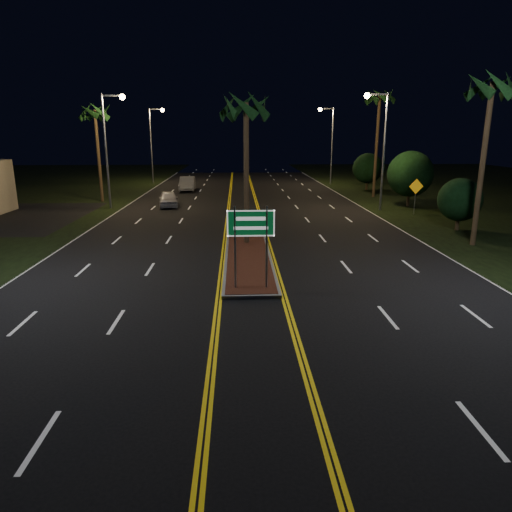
{
  "coord_description": "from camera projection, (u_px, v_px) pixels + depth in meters",
  "views": [
    {
      "loc": [
        -0.5,
        -14.02,
        5.93
      ],
      "look_at": [
        0.12,
        1.03,
        1.9
      ],
      "focal_mm": 32.0,
      "sensor_mm": 36.0,
      "label": 1
    }
  ],
  "objects": [
    {
      "name": "car_near",
      "position": [
        168.0,
        198.0,
        38.44
      ],
      "size": [
        2.65,
        4.8,
        1.52
      ],
      "primitive_type": "imported",
      "rotation": [
        0.0,
        0.0,
        0.16
      ],
      "color": "#B3B3BA",
      "rests_on": "ground"
    },
    {
      "name": "shrub_near",
      "position": [
        460.0,
        200.0,
        28.64
      ],
      "size": [
        2.7,
        2.7,
        3.3
      ],
      "color": "#382819",
      "rests_on": "ground"
    },
    {
      "name": "shrub_far",
      "position": [
        368.0,
        168.0,
        49.78
      ],
      "size": [
        3.24,
        3.24,
        3.96
      ],
      "color": "#382819",
      "rests_on": "ground"
    },
    {
      "name": "median_island",
      "position": [
        248.0,
        260.0,
        21.82
      ],
      "size": [
        2.25,
        10.25,
        0.17
      ],
      "color": "gray",
      "rests_on": "ground"
    },
    {
      "name": "palm_median",
      "position": [
        246.0,
        107.0,
        23.34
      ],
      "size": [
        2.4,
        2.4,
        8.3
      ],
      "color": "#382819",
      "rests_on": "ground"
    },
    {
      "name": "streetlight_left_far",
      "position": [
        154.0,
        137.0,
        55.67
      ],
      "size": [
        1.91,
        0.44,
        9.0
      ],
      "color": "gray",
      "rests_on": "ground"
    },
    {
      "name": "palm_right_near",
      "position": [
        492.0,
        88.0,
        23.12
      ],
      "size": [
        2.4,
        2.4,
        9.3
      ],
      "color": "#382819",
      "rests_on": "ground"
    },
    {
      "name": "streetlight_right_mid",
      "position": [
        380.0,
        138.0,
        35.28
      ],
      "size": [
        1.91,
        0.44,
        9.0
      ],
      "color": "gray",
      "rests_on": "ground"
    },
    {
      "name": "palm_right_far",
      "position": [
        380.0,
        98.0,
        42.19
      ],
      "size": [
        2.4,
        2.4,
        10.3
      ],
      "color": "#382819",
      "rests_on": "ground"
    },
    {
      "name": "shrub_mid",
      "position": [
        410.0,
        174.0,
        38.11
      ],
      "size": [
        3.78,
        3.78,
        4.62
      ],
      "color": "#382819",
      "rests_on": "ground"
    },
    {
      "name": "streetlight_left_mid",
      "position": [
        110.0,
        138.0,
        36.37
      ],
      "size": [
        1.91,
        0.44,
        9.0
      ],
      "color": "gray",
      "rests_on": "ground"
    },
    {
      "name": "warning_sign",
      "position": [
        416.0,
        191.0,
        34.42
      ],
      "size": [
        1.12,
        0.18,
        2.7
      ],
      "rotation": [
        0.0,
        0.0,
        0.13
      ],
      "color": "gray",
      "rests_on": "ground"
    },
    {
      "name": "highway_sign",
      "position": [
        251.0,
        231.0,
        17.16
      ],
      "size": [
        1.8,
        0.08,
        3.2
      ],
      "color": "gray",
      "rests_on": "ground"
    },
    {
      "name": "ground",
      "position": [
        254.0,
        319.0,
        15.09
      ],
      "size": [
        120.0,
        120.0,
        0.0
      ],
      "primitive_type": "plane",
      "color": "black",
      "rests_on": "ground"
    },
    {
      "name": "car_far",
      "position": [
        187.0,
        182.0,
        49.53
      ],
      "size": [
        2.47,
        5.3,
        1.73
      ],
      "primitive_type": "imported",
      "rotation": [
        0.0,
        0.0,
        0.05
      ],
      "color": "#A0A3AA",
      "rests_on": "ground"
    },
    {
      "name": "palm_left_far",
      "position": [
        95.0,
        113.0,
        39.6
      ],
      "size": [
        2.4,
        2.4,
        8.8
      ],
      "color": "#382819",
      "rests_on": "ground"
    },
    {
      "name": "streetlight_right_far",
      "position": [
        329.0,
        137.0,
        54.59
      ],
      "size": [
        1.91,
        0.44,
        9.0
      ],
      "color": "gray",
      "rests_on": "ground"
    }
  ]
}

